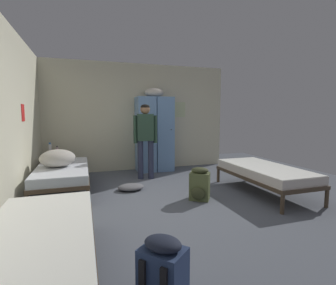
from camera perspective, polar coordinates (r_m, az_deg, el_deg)
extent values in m
plane|color=#565B66|center=(4.29, 1.14, -13.11)|extent=(8.48, 8.48, 0.00)
cube|color=beige|center=(6.63, -6.59, 5.60)|extent=(4.70, 0.06, 2.69)
cube|color=beige|center=(3.93, -32.69, 4.19)|extent=(0.06, 5.30, 2.69)
cube|color=beige|center=(6.87, 1.70, 7.36)|extent=(0.55, 0.01, 0.40)
cube|color=red|center=(4.83, -29.65, 5.79)|extent=(0.01, 0.20, 0.28)
cube|color=#6B93C6|center=(6.37, -5.05, 1.79)|extent=(0.44, 0.52, 1.85)
cylinder|color=black|center=(6.12, -3.37, 2.79)|extent=(0.02, 0.03, 0.02)
cube|color=#6B93C6|center=(6.49, -1.09, 1.89)|extent=(0.44, 0.52, 1.85)
cylinder|color=black|center=(6.26, 0.71, 2.88)|extent=(0.02, 0.03, 0.02)
ellipsoid|color=beige|center=(6.43, -3.11, 11.08)|extent=(0.48, 0.36, 0.22)
cylinder|color=brown|center=(6.10, -25.73, -5.18)|extent=(0.03, 0.03, 0.55)
cylinder|color=brown|center=(6.07, -22.44, -5.10)|extent=(0.03, 0.03, 0.55)
cylinder|color=brown|center=(6.37, -25.42, -4.71)|extent=(0.03, 0.03, 0.55)
cylinder|color=brown|center=(6.33, -22.26, -4.63)|extent=(0.03, 0.03, 0.55)
cube|color=brown|center=(6.23, -23.93, -5.64)|extent=(0.38, 0.30, 0.02)
cube|color=brown|center=(6.17, -24.08, -2.30)|extent=(0.38, 0.30, 0.02)
cylinder|color=#473828|center=(3.54, -31.43, -15.94)|extent=(0.06, 0.06, 0.28)
cylinder|color=#473828|center=(3.44, -17.14, -15.89)|extent=(0.06, 0.06, 0.28)
cube|color=#473828|center=(2.56, -26.84, -20.18)|extent=(0.90, 1.90, 0.06)
cube|color=silver|center=(2.52, -26.96, -18.14)|extent=(0.87, 1.84, 0.14)
cube|color=white|center=(2.49, -27.05, -16.56)|extent=(0.86, 1.82, 0.01)
cylinder|color=#473828|center=(5.99, 18.22, -6.40)|extent=(0.06, 0.06, 0.28)
cylinder|color=#473828|center=(5.54, 11.16, -7.23)|extent=(0.06, 0.06, 0.28)
cylinder|color=#473828|center=(4.69, 31.91, -10.56)|extent=(0.06, 0.06, 0.28)
cylinder|color=#473828|center=(4.10, 24.18, -12.52)|extent=(0.06, 0.06, 0.28)
cube|color=#473828|center=(4.99, 20.69, -7.01)|extent=(0.90, 1.90, 0.06)
cube|color=silver|center=(4.97, 20.74, -5.89)|extent=(0.87, 1.84, 0.14)
cube|color=white|center=(4.95, 20.77, -5.04)|extent=(0.86, 1.82, 0.01)
cylinder|color=#473828|center=(4.28, -28.94, -11.95)|extent=(0.06, 0.06, 0.28)
cylinder|color=#473828|center=(4.20, -17.38, -11.78)|extent=(0.06, 0.06, 0.28)
cylinder|color=#473828|center=(6.04, -25.73, -6.61)|extent=(0.06, 0.06, 0.28)
cylinder|color=#473828|center=(5.98, -17.69, -6.39)|extent=(0.06, 0.06, 0.28)
cube|color=#473828|center=(5.06, -22.42, -6.89)|extent=(0.90, 1.90, 0.06)
cube|color=silver|center=(5.04, -22.46, -5.78)|extent=(0.87, 1.84, 0.14)
cube|color=silver|center=(5.03, -22.50, -4.95)|extent=(0.86, 1.82, 0.01)
ellipsoid|color=#B7B2A8|center=(4.99, -23.42, -3.22)|extent=(0.60, 0.62, 0.31)
cylinder|color=#2D334C|center=(5.68, -3.86, -3.84)|extent=(0.12, 0.12, 0.85)
cylinder|color=#2D334C|center=(5.67, -6.17, -3.88)|extent=(0.12, 0.12, 0.85)
cube|color=#284233|center=(5.59, -5.08, 3.38)|extent=(0.38, 0.26, 0.58)
cylinder|color=#284233|center=(5.61, -2.85, 2.99)|extent=(0.08, 0.08, 0.60)
cylinder|color=#284233|center=(5.58, -7.31, 2.93)|extent=(0.08, 0.08, 0.60)
sphere|color=#936B4C|center=(5.58, -5.12, 7.38)|extent=(0.21, 0.21, 0.21)
ellipsoid|color=black|center=(5.58, -5.13, 7.91)|extent=(0.20, 0.20, 0.11)
cylinder|color=white|center=(6.18, -24.85, -1.27)|extent=(0.07, 0.07, 0.20)
cylinder|color=#2666B2|center=(6.17, -24.90, -0.17)|extent=(0.04, 0.04, 0.04)
cylinder|color=beige|center=(6.11, -23.50, -1.60)|extent=(0.05, 0.05, 0.14)
cylinder|color=black|center=(6.10, -23.53, -0.84)|extent=(0.03, 0.03, 0.03)
cube|color=#566038|center=(4.36, 7.08, -9.64)|extent=(0.40, 0.38, 0.46)
ellipsoid|color=#383D23|center=(4.24, 6.74, -11.26)|extent=(0.24, 0.20, 0.20)
ellipsoid|color=#383D23|center=(4.29, 7.13, -6.17)|extent=(0.36, 0.34, 0.10)
cube|color=black|center=(4.50, 6.24, -8.83)|extent=(0.05, 0.05, 0.32)
cube|color=black|center=(4.47, 8.49, -8.95)|extent=(0.05, 0.05, 0.32)
cube|color=navy|center=(2.11, -1.14, -28.11)|extent=(0.39, 0.40, 0.46)
ellipsoid|color=black|center=(2.27, 1.10, -27.99)|extent=(0.22, 0.23, 0.20)
ellipsoid|color=black|center=(1.97, -1.16, -21.64)|extent=(0.35, 0.36, 0.10)
cube|color=black|center=(2.05, -5.78, -28.61)|extent=(0.05, 0.05, 0.32)
ellipsoid|color=slate|center=(4.94, -8.29, -9.81)|extent=(0.49, 0.37, 0.12)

